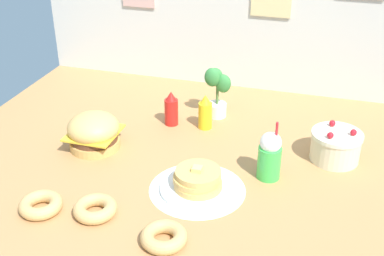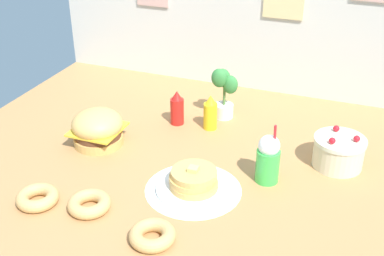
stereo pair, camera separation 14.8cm
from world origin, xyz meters
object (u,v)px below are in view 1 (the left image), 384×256
(burger, at_px, (94,132))
(donut_pink_glaze, at_px, (41,205))
(pancake_stack, at_px, (197,182))
(cream_soda_cup, at_px, (270,156))
(potted_plant, at_px, (217,90))
(donut_chocolate, at_px, (95,208))
(donut_vanilla, at_px, (164,237))
(layer_cake, at_px, (336,146))
(ketchup_bottle, at_px, (171,109))
(mustard_bottle, at_px, (205,113))

(burger, height_order, donut_pink_glaze, burger)
(pancake_stack, xyz_separation_m, cream_soda_cup, (0.26, 0.18, 0.06))
(cream_soda_cup, height_order, potted_plant, potted_plant)
(donut_chocolate, distance_m, donut_vanilla, 0.31)
(layer_cake, bearing_deg, burger, -169.09)
(ketchup_bottle, bearing_deg, mustard_bottle, 3.59)
(layer_cake, bearing_deg, pancake_stack, -142.50)
(pancake_stack, relative_size, cream_soda_cup, 1.13)
(pancake_stack, height_order, donut_chocolate, pancake_stack)
(burger, xyz_separation_m, donut_pink_glaze, (0.01, -0.50, -0.06))
(layer_cake, distance_m, donut_pink_glaze, 1.28)
(donut_pink_glaze, xyz_separation_m, donut_vanilla, (0.52, -0.04, 0.00))
(pancake_stack, bearing_deg, potted_plant, 97.54)
(layer_cake, bearing_deg, potted_plant, 156.40)
(ketchup_bottle, bearing_deg, donut_chocolate, -93.28)
(burger, relative_size, ketchup_bottle, 1.33)
(pancake_stack, xyz_separation_m, potted_plant, (-0.09, 0.67, 0.11))
(donut_pink_glaze, bearing_deg, donut_chocolate, 10.23)
(mustard_bottle, xyz_separation_m, potted_plant, (0.02, 0.14, 0.06))
(ketchup_bottle, bearing_deg, layer_cake, -8.04)
(ketchup_bottle, bearing_deg, burger, -129.94)
(pancake_stack, relative_size, donut_chocolate, 1.83)
(donut_chocolate, bearing_deg, ketchup_bottle, 86.72)
(burger, bearing_deg, ketchup_bottle, 50.06)
(ketchup_bottle, distance_m, donut_pink_glaze, 0.86)
(burger, xyz_separation_m, ketchup_bottle, (0.27, 0.32, 0.00))
(donut_vanilla, height_order, potted_plant, potted_plant)
(cream_soda_cup, bearing_deg, mustard_bottle, 136.78)
(pancake_stack, xyz_separation_m, layer_cake, (0.53, 0.40, 0.03))
(cream_soda_cup, bearing_deg, donut_vanilla, -119.17)
(layer_cake, xyz_separation_m, donut_chocolate, (-0.86, -0.67, -0.04))
(cream_soda_cup, height_order, donut_pink_glaze, cream_soda_cup)
(pancake_stack, distance_m, layer_cake, 0.66)
(layer_cake, xyz_separation_m, ketchup_bottle, (-0.81, 0.11, 0.01))
(burger, xyz_separation_m, layer_cake, (1.08, 0.21, -0.01))
(cream_soda_cup, bearing_deg, donut_chocolate, -143.45)
(mustard_bottle, bearing_deg, donut_pink_glaze, -117.42)
(burger, bearing_deg, layer_cake, 10.91)
(donut_pink_glaze, bearing_deg, layer_cake, 33.40)
(donut_vanilla, bearing_deg, donut_chocolate, 165.66)
(ketchup_bottle, height_order, mustard_bottle, same)
(pancake_stack, bearing_deg, mustard_bottle, 101.85)
(burger, distance_m, pancake_stack, 0.59)
(ketchup_bottle, xyz_separation_m, donut_chocolate, (-0.04, -0.78, -0.06))
(ketchup_bottle, xyz_separation_m, mustard_bottle, (0.17, 0.01, 0.00))
(mustard_bottle, height_order, cream_soda_cup, cream_soda_cup)
(donut_chocolate, bearing_deg, donut_vanilla, -14.34)
(donut_vanilla, bearing_deg, layer_cake, 53.41)
(layer_cake, relative_size, cream_soda_cup, 0.83)
(ketchup_bottle, distance_m, donut_chocolate, 0.78)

